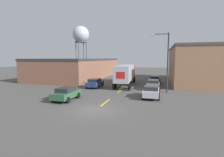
% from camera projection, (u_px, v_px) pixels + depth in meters
% --- Properties ---
extents(ground_plane, '(160.00, 160.00, 0.00)m').
position_uv_depth(ground_plane, '(96.00, 110.00, 16.93)').
color(ground_plane, '#4C4947').
extents(road_centerline, '(0.20, 18.18, 0.01)m').
position_uv_depth(road_centerline, '(120.00, 91.00, 26.87)').
color(road_centerline, yellow).
rests_on(road_centerline, ground_plane).
extents(warehouse_left, '(13.49, 28.40, 4.89)m').
position_uv_depth(warehouse_left, '(80.00, 68.00, 45.94)').
color(warehouse_left, brown).
rests_on(warehouse_left, ground_plane).
extents(warehouse_right, '(12.77, 21.24, 7.30)m').
position_uv_depth(warehouse_right, '(204.00, 65.00, 35.26)').
color(warehouse_right, '#9E7051').
rests_on(warehouse_right, ground_plane).
extents(semi_truck, '(3.41, 12.41, 3.73)m').
position_uv_depth(semi_truck, '(126.00, 73.00, 32.37)').
color(semi_truck, '#B21919').
rests_on(semi_truck, ground_plane).
extents(parked_car_left_near, '(2.11, 4.10, 1.53)m').
position_uv_depth(parked_car_left_near, '(66.00, 93.00, 20.78)').
color(parked_car_left_near, '#2D5B38').
rests_on(parked_car_left_near, ground_plane).
extents(parked_car_right_mid, '(2.11, 4.10, 1.53)m').
position_uv_depth(parked_car_right_mid, '(153.00, 84.00, 28.12)').
color(parked_car_right_mid, tan).
rests_on(parked_car_right_mid, ground_plane).
extents(parked_car_right_near, '(2.11, 4.10, 1.53)m').
position_uv_depth(parked_car_right_near, '(151.00, 91.00, 21.98)').
color(parked_car_right_near, '#B2B2B7').
rests_on(parked_car_right_near, ground_plane).
extents(parked_car_right_far, '(2.11, 4.10, 1.53)m').
position_uv_depth(parked_car_right_far, '(155.00, 79.00, 34.61)').
color(parked_car_right_far, black).
rests_on(parked_car_right_far, ground_plane).
extents(parked_car_left_far, '(2.11, 4.10, 1.53)m').
position_uv_depth(parked_car_left_far, '(95.00, 83.00, 29.73)').
color(parked_car_left_far, navy).
rests_on(parked_car_left_far, ground_plane).
extents(water_tower, '(5.84, 5.84, 16.31)m').
position_uv_depth(water_tower, '(81.00, 35.00, 61.78)').
color(water_tower, '#47474C').
rests_on(water_tower, ground_plane).
extents(street_lamp, '(2.59, 0.32, 8.53)m').
position_uv_depth(street_lamp, '(166.00, 59.00, 24.85)').
color(street_lamp, '#2D2D30').
rests_on(street_lamp, ground_plane).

